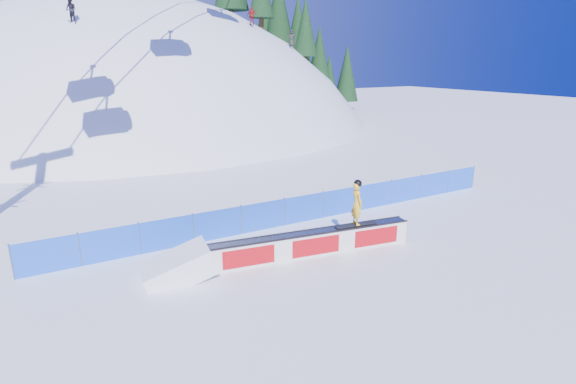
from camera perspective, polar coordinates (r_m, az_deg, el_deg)
ground at (r=16.45m, az=10.39°, el=-8.40°), size 160.00×160.00×0.00m
snow_hill at (r=59.60m, az=-17.69°, el=-9.02°), size 64.00×64.00×64.00m
treeline at (r=59.44m, az=1.89°, el=20.30°), size 19.69×11.38×19.94m
safety_fence at (r=19.61m, az=2.05°, el=-2.10°), size 22.05×0.05×1.30m
rail_box at (r=16.38m, az=3.22°, el=-6.51°), size 7.69×1.64×0.92m
snow_ramp at (r=15.37m, az=-13.63°, el=-10.46°), size 2.56×1.81×1.48m
snowboarder at (r=16.68m, az=8.74°, el=-1.39°), size 1.70×0.65×1.75m
distant_skiers at (r=43.73m, az=-13.33°, el=21.72°), size 21.70×6.73×6.07m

